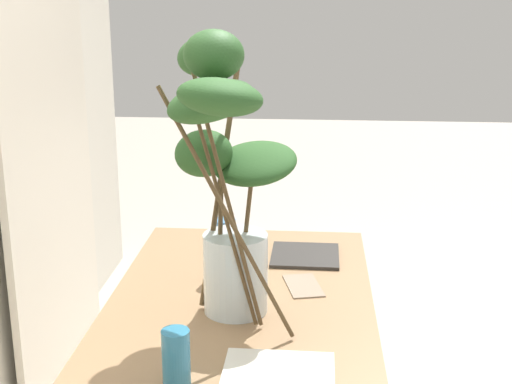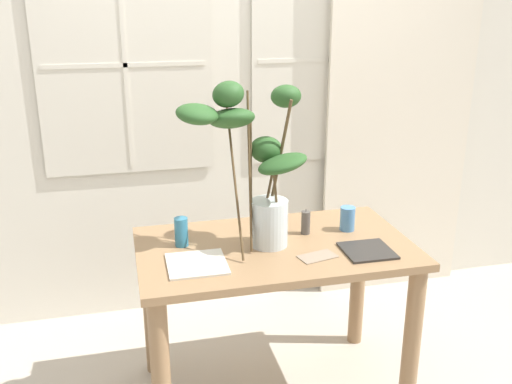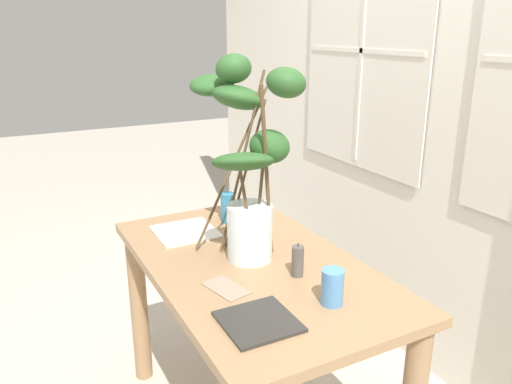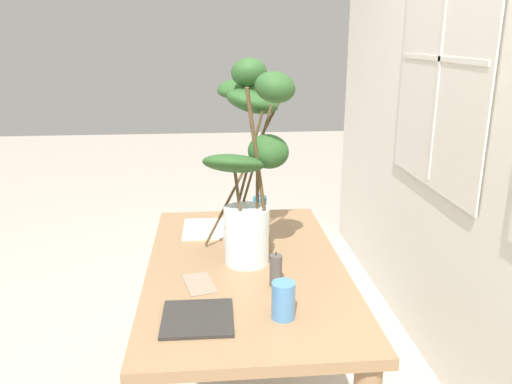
# 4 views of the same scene
# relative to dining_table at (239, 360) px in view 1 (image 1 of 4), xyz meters

# --- Properties ---
(curtain_sheer_side) EXTENTS (0.95, 0.03, 2.25)m
(curtain_sheer_side) POSITION_rel_dining_table_xyz_m (1.04, 0.89, 0.51)
(curtain_sheer_side) COLOR silver
(curtain_sheer_side) RESTS_ON ground
(dining_table) EXTENTS (1.24, 0.72, 0.78)m
(dining_table) POSITION_rel_dining_table_xyz_m (0.00, 0.00, 0.00)
(dining_table) COLOR #93704C
(dining_table) RESTS_ON ground
(vase_with_branches) EXTENTS (0.60, 0.39, 0.75)m
(vase_with_branches) POSITION_rel_dining_table_xyz_m (-0.08, 0.02, 0.55)
(vase_with_branches) COLOR silver
(vase_with_branches) RESTS_ON dining_table
(drinking_glass_blue_left) EXTENTS (0.06, 0.06, 0.13)m
(drinking_glass_blue_left) POSITION_rel_dining_table_xyz_m (-0.41, 0.09, 0.23)
(drinking_glass_blue_left) COLOR teal
(drinking_glass_blue_left) RESTS_ON dining_table
(drinking_glass_blue_right) EXTENTS (0.07, 0.07, 0.12)m
(drinking_glass_blue_right) POSITION_rel_dining_table_xyz_m (0.38, 0.08, 0.22)
(drinking_glass_blue_right) COLOR #4C84BC
(drinking_glass_blue_right) RESTS_ON dining_table
(plate_square_left) EXTENTS (0.25, 0.25, 0.01)m
(plate_square_left) POSITION_rel_dining_table_xyz_m (-0.37, -0.12, 0.17)
(plate_square_left) COLOR silver
(plate_square_left) RESTS_ON dining_table
(plate_square_right) EXTENTS (0.21, 0.21, 0.01)m
(plate_square_right) POSITION_rel_dining_table_xyz_m (0.37, -0.17, 0.17)
(plate_square_right) COLOR #2D2B28
(plate_square_right) RESTS_ON dining_table
(napkin_folded) EXTENTS (0.18, 0.13, 0.00)m
(napkin_folded) POSITION_rel_dining_table_xyz_m (0.14, -0.17, 0.16)
(napkin_folded) COLOR gray
(napkin_folded) RESTS_ON dining_table
(pillar_candle) EXTENTS (0.04, 0.04, 0.12)m
(pillar_candle) POSITION_rel_dining_table_xyz_m (0.17, 0.09, 0.22)
(pillar_candle) COLOR #514C47
(pillar_candle) RESTS_ON dining_table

